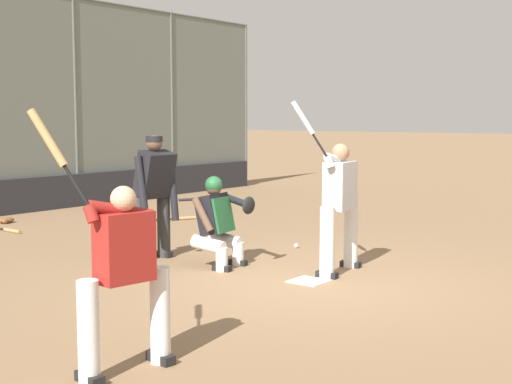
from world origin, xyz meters
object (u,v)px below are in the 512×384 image
at_px(umpire_home, 154,193).
at_px(batter_on_deck, 123,272).
at_px(catcher_behind_plate, 219,220).
at_px(spare_bat_third_base_side, 181,218).
at_px(spare_bat_by_padding, 191,199).
at_px(spare_bat_near_backstop, 10,230).
at_px(batter_at_plate, 339,203).
at_px(fielding_glove_on_dirt, 6,220).
at_px(baseball_loose, 296,246).

relative_size(umpire_home, batter_on_deck, 0.85).
relative_size(catcher_behind_plate, spare_bat_third_base_side, 1.62).
relative_size(batter_on_deck, spare_bat_by_padding, 2.72).
distance_m(spare_bat_near_backstop, spare_bat_by_padding, 5.58).
relative_size(batter_at_plate, catcher_behind_plate, 1.81).
height_order(catcher_behind_plate, spare_bat_by_padding, catcher_behind_plate).
relative_size(batter_at_plate, fielding_glove_on_dirt, 7.09).
distance_m(spare_bat_third_base_side, fielding_glove_on_dirt, 3.38).
bearing_deg(catcher_behind_plate, spare_bat_near_backstop, -98.10).
relative_size(catcher_behind_plate, umpire_home, 0.70).
xyz_separation_m(spare_bat_by_padding, fielding_glove_on_dirt, (4.94, -0.30, 0.02)).
height_order(batter_at_plate, spare_bat_by_padding, batter_at_plate).
relative_size(batter_on_deck, spare_bat_near_backstop, 2.51).
bearing_deg(baseball_loose, batter_at_plate, 52.50).
distance_m(spare_bat_by_padding, spare_bat_third_base_side, 3.31).
bearing_deg(spare_bat_by_padding, batter_on_deck, 68.12).
height_order(batter_at_plate, batter_on_deck, batter_at_plate).
bearing_deg(baseball_loose, batter_on_deck, 20.56).
xyz_separation_m(catcher_behind_plate, spare_bat_near_backstop, (0.05, -4.89, -0.62)).
bearing_deg(batter_at_plate, spare_bat_by_padding, -130.90).
bearing_deg(batter_on_deck, batter_at_plate, -164.01).
xyz_separation_m(batter_at_plate, baseball_loose, (-1.11, -1.44, -0.90)).
relative_size(spare_bat_near_backstop, baseball_loose, 11.46).
bearing_deg(umpire_home, spare_bat_near_backstop, -87.97).
bearing_deg(spare_bat_near_backstop, batter_on_deck, -25.13).
bearing_deg(spare_bat_third_base_side, umpire_home, -114.46).
relative_size(catcher_behind_plate, baseball_loose, 16.94).
bearing_deg(spare_bat_by_padding, catcher_behind_plate, 73.51).
relative_size(batter_at_plate, spare_bat_near_backstop, 2.67).
relative_size(spare_bat_by_padding, spare_bat_third_base_side, 1.01).
distance_m(catcher_behind_plate, batter_on_deck, 4.13).
xyz_separation_m(spare_bat_near_backstop, spare_bat_by_padding, (-5.53, -0.73, 0.00)).
bearing_deg(fielding_glove_on_dirt, spare_bat_near_backstop, 60.10).
height_order(spare_bat_near_backstop, spare_bat_third_base_side, same).
height_order(batter_at_plate, baseball_loose, batter_at_plate).
bearing_deg(batter_on_deck, baseball_loose, -151.10).
xyz_separation_m(batter_at_plate, spare_bat_third_base_side, (-2.22, -5.01, -0.90)).
xyz_separation_m(batter_at_plate, batter_on_deck, (4.27, 0.57, -0.10)).
distance_m(catcher_behind_plate, baseball_loose, 1.91).
distance_m(batter_at_plate, fielding_glove_on_dirt, 7.46).
bearing_deg(spare_bat_near_backstop, baseball_loose, 22.38).
bearing_deg(baseball_loose, spare_bat_by_padding, -122.92).
relative_size(spare_bat_by_padding, fielding_glove_on_dirt, 2.45).
distance_m(umpire_home, spare_bat_third_base_side, 4.06).
relative_size(umpire_home, spare_bat_third_base_side, 2.32).
height_order(batter_at_plate, spare_bat_near_backstop, batter_at_plate).
bearing_deg(catcher_behind_plate, batter_at_plate, 106.50).
bearing_deg(spare_bat_by_padding, baseball_loose, 84.86).
relative_size(spare_bat_near_backstop, fielding_glove_on_dirt, 2.65).
bearing_deg(spare_bat_by_padding, spare_bat_third_base_side, 67.16).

